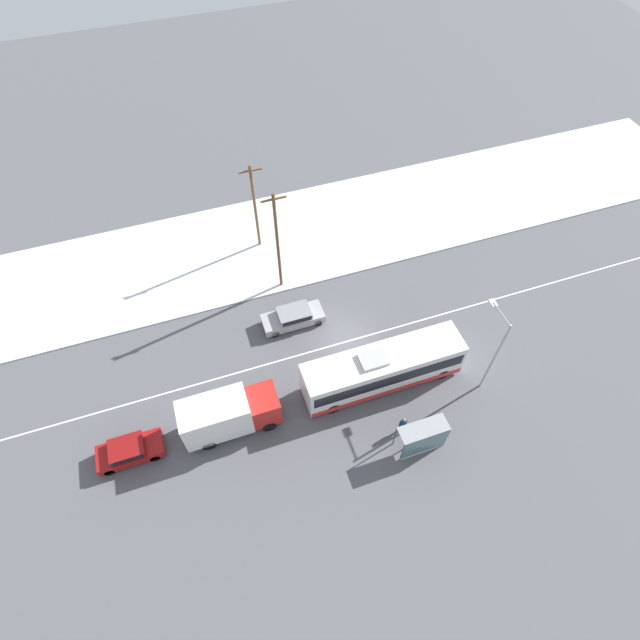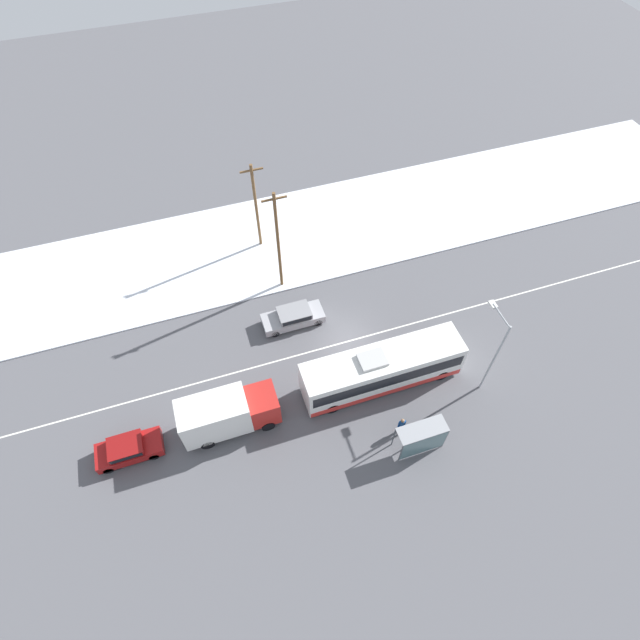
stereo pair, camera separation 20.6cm
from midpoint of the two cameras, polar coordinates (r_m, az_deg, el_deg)
The scene contains 12 objects.
ground_plane at distance 37.27m, azimuth 3.23°, elevation -2.49°, with size 120.00×120.00×0.00m, color #56565B.
snow_lot at distance 44.64m, azimuth -2.19°, elevation 9.72°, with size 80.00×11.58×0.12m.
lane_marking_center at distance 37.27m, azimuth 3.23°, elevation -2.49°, with size 60.00×0.12×0.00m.
city_bus at distance 34.27m, azimuth 7.26°, elevation -5.58°, with size 11.11×2.57×3.39m.
box_truck at distance 32.79m, azimuth -10.43°, elevation -10.45°, with size 6.26×2.30×3.28m.
sedan_car at distance 37.70m, azimuth -2.90°, elevation 0.44°, with size 4.67×1.80×1.39m.
parked_car_near_truck at distance 34.55m, azimuth -20.92°, elevation -13.57°, with size 4.10×1.80×1.38m.
pedestrian_at_stop at distance 33.30m, azimuth 9.51°, elevation -11.64°, with size 0.56×0.25×1.55m.
bus_shelter at distance 32.32m, azimuth 11.84°, elevation -13.09°, with size 3.14×1.20×2.40m.
streetlamp at distance 33.48m, azimuth 19.46°, elevation -2.82°, with size 0.36×2.30×7.16m.
utility_pole_roadside at distance 37.24m, azimuth -4.65°, elevation 8.91°, with size 1.80×0.24×9.31m.
utility_pole_snowlot at distance 41.25m, azimuth -7.17°, elevation 12.81°, with size 1.80×0.24×8.17m.
Camera 2 is at (-8.50, -19.30, 30.73)m, focal length 28.00 mm.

